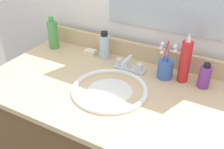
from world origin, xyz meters
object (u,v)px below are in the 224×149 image
Objects in this scene: soap_bar at (90,52)px; bottle_toner_green at (53,34)px; faucet at (129,65)px; bottle_cream_purple at (205,76)px; cup_blue_plastic at (165,68)px; bottle_spray_red at (185,61)px; bottle_gel_clear at (104,46)px.

bottle_toner_green is at bearing -172.68° from soap_bar.
faucet is 2.50× the size of soap_bar.
bottle_cream_purple is at bearing -0.13° from bottle_toner_green.
cup_blue_plastic reaches higher than faucet.
cup_blue_plastic is (-0.18, -0.01, -0.00)m from bottle_cream_purple.
bottle_cream_purple is 1.83× the size of soap_bar.
bottle_spray_red reaches higher than cup_blue_plastic.
soap_bar is at bearing 166.78° from faucet.
bottle_toner_green is 0.24m from soap_bar.
faucet is 0.68× the size of bottle_spray_red.
bottle_gel_clear is at bearing 176.67° from bottle_cream_purple.
cup_blue_plastic is at bearing -177.75° from bottle_cream_purple.
soap_bar is at bearing 175.01° from cup_blue_plastic.
faucet is 0.27m from bottle_spray_red.
bottle_gel_clear reaches higher than faucet.
bottle_cream_purple is (0.52, -0.03, -0.02)m from bottle_gel_clear.
bottle_gel_clear is at bearing 176.61° from bottle_spray_red.
bottle_gel_clear is at bearing 173.84° from cup_blue_plastic.
bottle_gel_clear is 0.52m from bottle_cream_purple.
bottle_spray_red is 2.01× the size of bottle_cream_purple.
bottle_gel_clear is 0.43m from bottle_spray_red.
bottle_spray_red is 0.74m from bottle_toner_green.
bottle_gel_clear is (-0.17, 0.06, 0.04)m from faucet.
faucet is 1.08× the size of bottle_gel_clear.
bottle_toner_green is at bearing -174.90° from bottle_gel_clear.
cup_blue_plastic is (0.66, -0.01, -0.03)m from bottle_toner_green.
bottle_spray_red reaches higher than bottle_cream_purple.
cup_blue_plastic is (-0.08, -0.01, -0.05)m from bottle_spray_red.
bottle_cream_purple is 0.62× the size of cup_blue_plastic.
cup_blue_plastic reaches higher than soap_bar.
bottle_toner_green reaches higher than soap_bar.
faucet is 1.37× the size of bottle_cream_purple.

